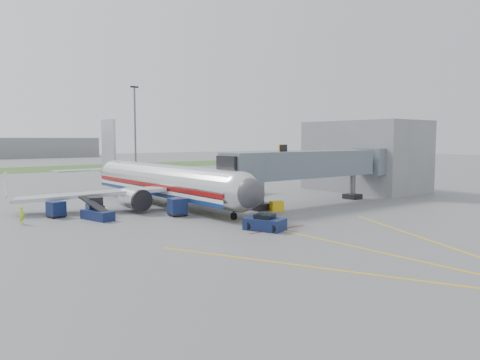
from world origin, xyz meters
TOP-DOWN VIEW (x-y plane):
  - ground at (0.00, 0.00)m, footprint 400.00×400.00m
  - grass_strip at (0.00, 90.00)m, footprint 300.00×25.00m
  - apron_markings at (0.00, -7.40)m, footprint 21.52×50.00m
  - airliner at (0.00, 15.25)m, footprint 32.10×35.67m
  - jet_bridge at (12.86, 5.00)m, footprint 25.30×4.00m
  - terminal at (30.00, 10.00)m, footprint 10.00×16.00m
  - light_mast_right at (25.00, 75.00)m, footprint 2.00×0.44m
  - pushback_tug at (-0.97, -3.50)m, footprint 2.98×3.67m
  - baggage_tug at (-9.39, 11.92)m, footprint 1.90×2.92m
  - baggage_cart_a at (-3.00, 7.10)m, footprint 1.83×1.83m
  - baggage_cart_b at (-12.60, 13.45)m, footprint 1.72×1.72m
  - baggage_cart_c at (-3.19, 17.25)m, footprint 1.93×1.93m
  - belt_loader at (-10.01, 9.72)m, footprint 2.16×4.37m
  - ground_power_cart at (6.73, 3.46)m, footprint 1.48×1.19m
  - ramp_worker at (-16.09, 11.54)m, footprint 0.67×0.70m

SIDE VIEW (x-z plane):
  - ground at x=0.00m, z-range 0.00..0.00m
  - apron_markings at x=0.00m, z-range 0.00..0.01m
  - grass_strip at x=0.00m, z-range 0.00..0.01m
  - ground_power_cart at x=6.73m, z-range -0.01..1.02m
  - belt_loader at x=-10.01m, z-range -0.52..1.54m
  - pushback_tug at x=-0.97m, z-range -0.11..1.22m
  - baggage_cart_b at x=-12.60m, z-range 0.01..1.55m
  - ramp_worker at x=-16.09m, z-range 0.00..1.61m
  - baggage_tug at x=-9.39m, z-range -0.11..1.78m
  - baggage_cart_a at x=-3.00m, z-range 0.02..1.75m
  - baggage_cart_c at x=-3.19m, z-range 0.02..1.77m
  - airliner at x=0.00m, z-range -2.48..7.77m
  - jet_bridge at x=12.86m, z-range 1.02..7.92m
  - terminal at x=30.00m, z-range 0.00..10.00m
  - light_mast_right at x=25.00m, z-range 0.58..20.98m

